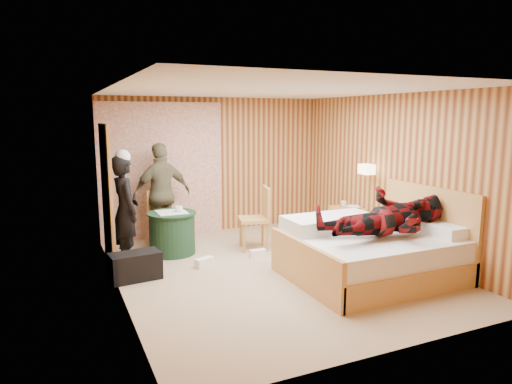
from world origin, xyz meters
name	(u,v)px	position (x,y,z in m)	size (l,w,h in m)	color
floor	(273,270)	(0.00, 0.00, 0.00)	(4.20, 5.00, 0.01)	tan
ceiling	(274,90)	(0.00, 0.00, 2.50)	(4.20, 5.00, 0.01)	white
wall_back	(214,165)	(0.00, 2.50, 1.25)	(4.20, 0.02, 2.50)	tan
wall_left	(116,193)	(-2.10, 0.00, 1.25)	(0.02, 5.00, 2.50)	tan
wall_right	(394,175)	(2.10, 0.00, 1.25)	(0.02, 5.00, 2.50)	tan
curtain	(162,171)	(-1.00, 2.43, 1.20)	(2.20, 0.08, 2.40)	silver
doorway	(107,194)	(-2.06, 1.40, 1.02)	(0.06, 0.90, 2.05)	black
wall_lamp	(367,169)	(1.92, 0.45, 1.30)	(0.26, 0.24, 0.16)	gold
bed	(373,252)	(1.12, -0.79, 0.34)	(2.19, 1.72, 1.19)	tan
nightstand	(348,223)	(1.88, 0.87, 0.30)	(0.45, 0.61, 0.59)	tan
round_table	(172,233)	(-1.11, 1.35, 0.34)	(0.76, 0.76, 0.68)	#1C3E21
chair_far	(161,213)	(-1.14, 1.96, 0.54)	(0.55, 0.55, 0.93)	tan
chair_near	(259,213)	(0.25, 1.03, 0.60)	(0.56, 0.56, 1.03)	tan
duffel_bag	(135,266)	(-1.85, 0.40, 0.19)	(0.65, 0.35, 0.37)	black
sneaker_left	(204,262)	(-0.85, 0.54, 0.06)	(0.29, 0.12, 0.13)	white
sneaker_right	(258,253)	(0.05, 0.64, 0.06)	(0.25, 0.10, 0.11)	white
woman_standing	(125,211)	(-1.85, 1.10, 0.81)	(0.59, 0.39, 1.61)	black
man_at_table	(162,194)	(-1.11, 1.99, 0.86)	(1.01, 0.42, 1.72)	#6C6648
man_on_bed	(389,205)	(1.15, -1.02, 1.02)	(1.77, 0.67, 0.86)	#5E090B
book_lower	(350,208)	(1.88, 0.82, 0.60)	(0.17, 0.22, 0.02)	white
book_upper	(350,206)	(1.88, 0.82, 0.62)	(0.16, 0.22, 0.02)	white
cup_nightstand	(344,204)	(1.88, 1.00, 0.63)	(0.10, 0.10, 0.09)	white
cup_table	(179,209)	(-1.01, 1.30, 0.73)	(0.12, 0.12, 0.10)	white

